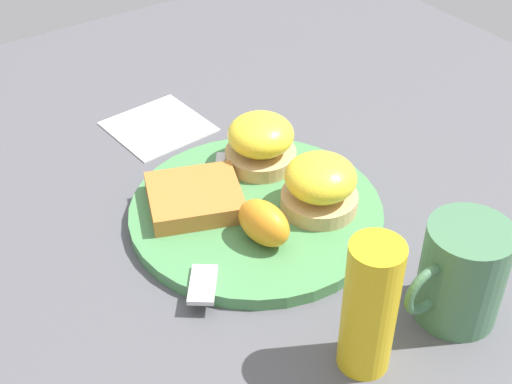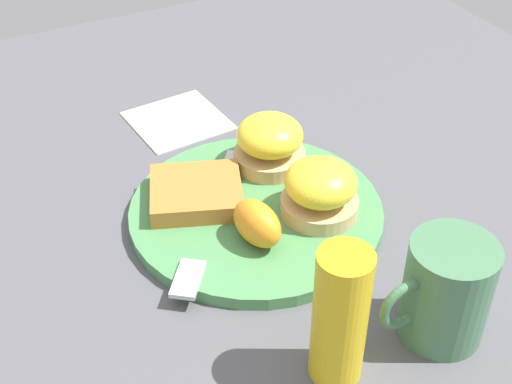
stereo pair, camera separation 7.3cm
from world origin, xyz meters
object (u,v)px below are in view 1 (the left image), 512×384
object	(u,v)px
fork	(211,230)
cup	(461,273)
condiment_bottle	(370,308)
sandwich_benedict_right	(261,142)
hashbrown_patty	(195,197)
sandwich_benedict_left	(320,185)
orange_wedge	(264,223)

from	to	relation	value
fork	cup	world-z (taller)	cup
condiment_bottle	cup	bearing A→B (deg)	177.22
sandwich_benedict_right	hashbrown_patty	xyz separation A→B (m)	(0.10, 0.02, -0.02)
sandwich_benedict_left	hashbrown_patty	bearing A→B (deg)	-36.33
hashbrown_patty	orange_wedge	bearing A→B (deg)	107.42
hashbrown_patty	cup	world-z (taller)	cup
sandwich_benedict_left	hashbrown_patty	size ratio (longest dim) A/B	0.85
hashbrown_patty	orange_wedge	distance (m)	0.09
sandwich_benedict_right	fork	xyz separation A→B (m)	(0.11, 0.07, -0.03)
sandwich_benedict_left	fork	distance (m)	0.12
sandwich_benedict_left	sandwich_benedict_right	size ratio (longest dim) A/B	1.00
sandwich_benedict_left	condiment_bottle	xyz separation A→B (m)	(0.09, 0.17, 0.02)
cup	hashbrown_patty	bearing A→B (deg)	-64.52
sandwich_benedict_left	orange_wedge	world-z (taller)	sandwich_benedict_left
sandwich_benedict_right	cup	size ratio (longest dim) A/B	0.76
hashbrown_patty	cup	size ratio (longest dim) A/B	0.89
orange_wedge	condiment_bottle	bearing A→B (deg)	86.23
hashbrown_patty	orange_wedge	xyz separation A→B (m)	(-0.03, 0.09, 0.01)
hashbrown_patty	cup	distance (m)	0.28
orange_wedge	sandwich_benedict_left	bearing A→B (deg)	-172.92
sandwich_benedict_left	orange_wedge	distance (m)	0.08
orange_wedge	fork	bearing A→B (deg)	-47.78
sandwich_benedict_left	sandwich_benedict_right	xyz separation A→B (m)	(0.00, -0.10, 0.00)
sandwich_benedict_right	orange_wedge	distance (m)	0.13
sandwich_benedict_left	sandwich_benedict_right	bearing A→B (deg)	-87.32
hashbrown_patty	cup	xyz separation A→B (m)	(-0.12, 0.25, 0.02)
fork	hashbrown_patty	bearing A→B (deg)	-101.71
hashbrown_patty	fork	world-z (taller)	hashbrown_patty
sandwich_benedict_right	cup	distance (m)	0.27
cup	sandwich_benedict_right	bearing A→B (deg)	-85.80
orange_wedge	condiment_bottle	world-z (taller)	condiment_bottle
cup	condiment_bottle	xyz separation A→B (m)	(0.10, -0.00, 0.02)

